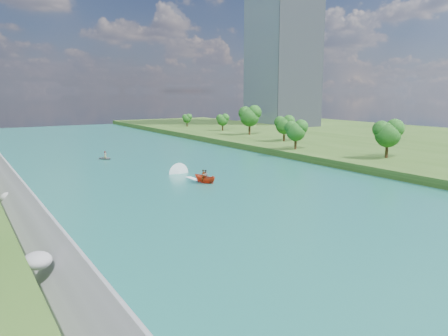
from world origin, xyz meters
TOP-DOWN VIEW (x-y plane):
  - ground at (0.00, 0.00)m, footprint 260.00×260.00m
  - river_water at (0.00, 20.00)m, footprint 55.00×240.00m
  - berm_east at (49.50, 20.00)m, footprint 44.00×240.00m
  - riprap_bank at (-25.84, 19.05)m, footprint 3.84×236.00m
  - office_tower at (82.50, 95.00)m, footprint 22.00×22.00m
  - trees_east at (37.20, 12.96)m, footprint 16.66×140.09m
  - motorboat at (1.12, 15.56)m, footprint 3.60×18.76m
  - raft at (-4.72, 44.49)m, footprint 3.33×3.79m

SIDE VIEW (x-z plane):
  - ground at x=0.00m, z-range 0.00..0.00m
  - river_water at x=0.00m, z-range 0.00..0.10m
  - raft at x=-4.72m, z-range -0.36..1.34m
  - motorboat at x=1.12m, z-range -0.37..1.76m
  - berm_east at x=49.50m, z-range 0.00..1.50m
  - riprap_bank at x=-25.84m, z-range -0.23..3.82m
  - trees_east at x=37.20m, z-range 0.30..11.78m
  - office_tower at x=82.50m, z-range 0.00..60.00m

